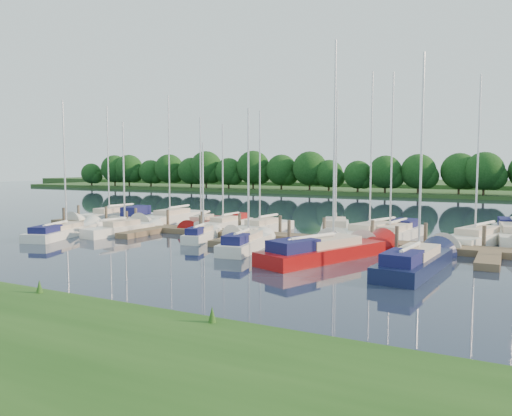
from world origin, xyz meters
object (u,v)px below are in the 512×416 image
at_px(motorboat, 135,219).
at_px(sailboat_n_5, 262,229).
at_px(sailboat_n_0, 112,217).
at_px(dock, 247,236).
at_px(sailboat_s_2, 202,236).

height_order(motorboat, sailboat_n_5, sailboat_n_5).
xyz_separation_m(sailboat_n_0, sailboat_n_5, (17.14, -1.56, -0.00)).
xyz_separation_m(dock, sailboat_s_2, (-2.46, -2.16, 0.12)).
bearing_deg(dock, motorboat, 163.99).
height_order(dock, motorboat, motorboat).
relative_size(dock, sailboat_n_5, 4.04).
relative_size(motorboat, sailboat_n_5, 0.66).
height_order(dock, sailboat_n_0, sailboat_n_0).
relative_size(dock, sailboat_s_2, 5.53).
relative_size(sailboat_n_0, motorboat, 1.73).
bearing_deg(motorboat, sailboat_s_2, 140.96).
bearing_deg(sailboat_n_5, motorboat, 2.57).
xyz_separation_m(dock, motorboat, (-13.98, 4.01, 0.18)).
bearing_deg(dock, sailboat_n_0, 164.68).
bearing_deg(sailboat_n_5, dock, 103.65).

